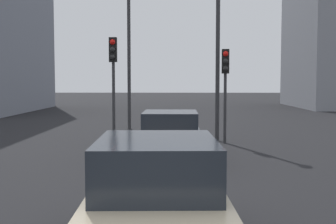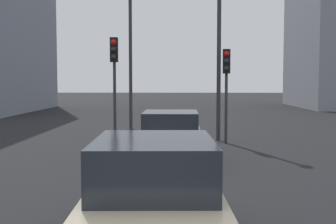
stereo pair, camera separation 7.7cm
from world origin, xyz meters
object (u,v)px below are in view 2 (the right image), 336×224
at_px(car_beige_second, 154,199).
at_px(traffic_light_near_left, 226,76).
at_px(street_lamp_kerbside, 130,25).
at_px(traffic_light_near_right, 114,68).
at_px(car_grey_lead, 171,137).
at_px(street_lamp_far, 219,44).

bearing_deg(car_beige_second, traffic_light_near_left, -12.97).
relative_size(traffic_light_near_left, street_lamp_kerbside, 0.41).
height_order(car_beige_second, street_lamp_kerbside, street_lamp_kerbside).
bearing_deg(traffic_light_near_right, street_lamp_kerbside, -179.82).
bearing_deg(traffic_light_near_left, car_grey_lead, -23.98).
relative_size(traffic_light_near_left, traffic_light_near_right, 0.89).
distance_m(traffic_light_near_right, street_lamp_kerbside, 5.48).
relative_size(car_grey_lead, car_beige_second, 0.94).
xyz_separation_m(traffic_light_near_left, traffic_light_near_right, (-0.21, 4.15, 0.29)).
bearing_deg(street_lamp_far, car_grey_lead, 157.81).
bearing_deg(car_beige_second, street_lamp_far, -11.19).
bearing_deg(car_grey_lead, street_lamp_far, -21.80).
xyz_separation_m(car_grey_lead, traffic_light_near_right, (3.38, 2.15, 2.13)).
distance_m(street_lamp_kerbside, street_lamp_far, 5.73).
relative_size(car_grey_lead, street_lamp_far, 0.68).
relative_size(car_grey_lead, traffic_light_near_right, 1.08).
height_order(car_grey_lead, traffic_light_near_right, traffic_light_near_right).
distance_m(car_grey_lead, street_lamp_far, 5.64).
relative_size(car_beige_second, street_lamp_kerbside, 0.52).
xyz_separation_m(car_grey_lead, car_beige_second, (-7.13, 0.09, 0.06)).
bearing_deg(traffic_light_near_right, traffic_light_near_left, 93.77).
distance_m(traffic_light_near_left, street_lamp_kerbside, 6.79).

